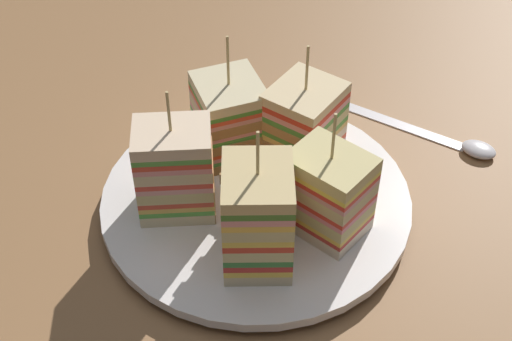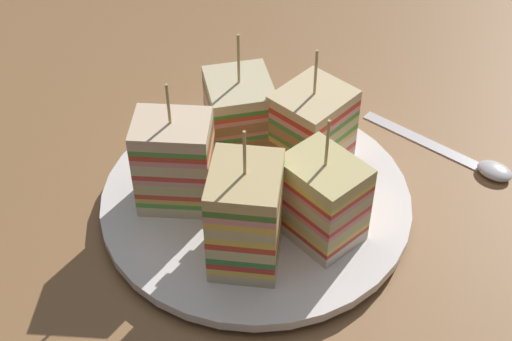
{
  "view_description": "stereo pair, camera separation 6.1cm",
  "coord_description": "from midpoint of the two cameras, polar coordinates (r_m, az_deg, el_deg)",
  "views": [
    {
      "loc": [
        -44.66,
        -3.07,
        46.67
      ],
      "look_at": [
        0.0,
        0.0,
        4.66
      ],
      "focal_mm": 51.48,
      "sensor_mm": 36.0,
      "label": 1
    },
    {
      "loc": [
        -43.83,
        -9.14,
        46.67
      ],
      "look_at": [
        0.0,
        0.0,
        4.66
      ],
      "focal_mm": 51.48,
      "sensor_mm": 36.0,
      "label": 2
    }
  ],
  "objects": [
    {
      "name": "ground_plane",
      "position": [
        0.65,
        2.69,
        -3.69
      ],
      "size": [
        101.04,
        77.11,
        1.8
      ],
      "primitive_type": "cube",
      "color": "#95673F"
    },
    {
      "name": "sandwich_wedge_1",
      "position": [
        0.65,
        7.06,
        3.14
      ],
      "size": [
        8.13,
        7.87,
        11.87
      ],
      "rotation": [
        0.0,
        0.0,
        8.88
      ],
      "color": "beige",
      "rests_on": "plate"
    },
    {
      "name": "chip_pile",
      "position": [
        0.63,
        2.63,
        -1.86
      ],
      "size": [
        5.87,
        5.98,
        1.18
      ],
      "color": "#EDC665",
      "rests_on": "plate"
    },
    {
      "name": "spoon",
      "position": [
        0.72,
        18.65,
        0.64
      ],
      "size": [
        8.73,
        14.64,
        1.0
      ],
      "rotation": [
        0.0,
        0.0,
        4.24
      ],
      "color": "silver",
      "rests_on": "ground_plane"
    },
    {
      "name": "sandwich_wedge_2",
      "position": [
        0.66,
        1.4,
        4.18
      ],
      "size": [
        7.95,
        7.62,
        12.09
      ],
      "rotation": [
        0.0,
        0.0,
        9.85
      ],
      "color": "beige",
      "rests_on": "plate"
    },
    {
      "name": "sandwich_wedge_0",
      "position": [
        0.58,
        8.15,
        -2.42
      ],
      "size": [
        7.58,
        7.88,
        11.87
      ],
      "rotation": [
        0.0,
        0.0,
        7.22
      ],
      "color": "beige",
      "rests_on": "plate"
    },
    {
      "name": "plate",
      "position": [
        0.64,
        2.75,
        -2.52
      ],
      "size": [
        26.81,
        26.81,
        1.66
      ],
      "color": "white",
      "rests_on": "ground_plane"
    },
    {
      "name": "sandwich_wedge_4",
      "position": [
        0.56,
        2.34,
        -3.73
      ],
      "size": [
        6.63,
        5.72,
        12.92
      ],
      "rotation": [
        0.0,
        0.0,
        12.65
      ],
      "color": "beige",
      "rests_on": "plate"
    },
    {
      "name": "sandwich_wedge_3",
      "position": [
        0.6,
        -3.45,
        0.48
      ],
      "size": [
        5.49,
        6.81,
        12.14
      ],
      "rotation": [
        0.0,
        0.0,
        11.13
      ],
      "color": "beige",
      "rests_on": "plate"
    }
  ]
}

